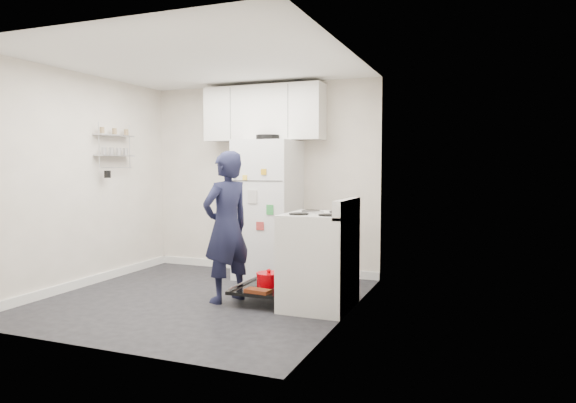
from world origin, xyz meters
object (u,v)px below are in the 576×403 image
at_px(open_oven_door, 266,284).
at_px(person, 226,227).
at_px(electric_range, 318,261).

distance_m(open_oven_door, person, 0.73).
height_order(open_oven_door, person, person).
relative_size(open_oven_door, person, 0.46).
xyz_separation_m(electric_range, person, (-0.96, -0.13, 0.32)).
distance_m(electric_range, person, 1.02).
xyz_separation_m(electric_range, open_oven_door, (-0.58, 0.02, -0.29)).
xyz_separation_m(open_oven_door, person, (-0.39, -0.14, 0.61)).
bearing_deg(open_oven_door, electric_range, -1.59).
bearing_deg(open_oven_door, person, -159.99).
distance_m(electric_range, open_oven_door, 0.64).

